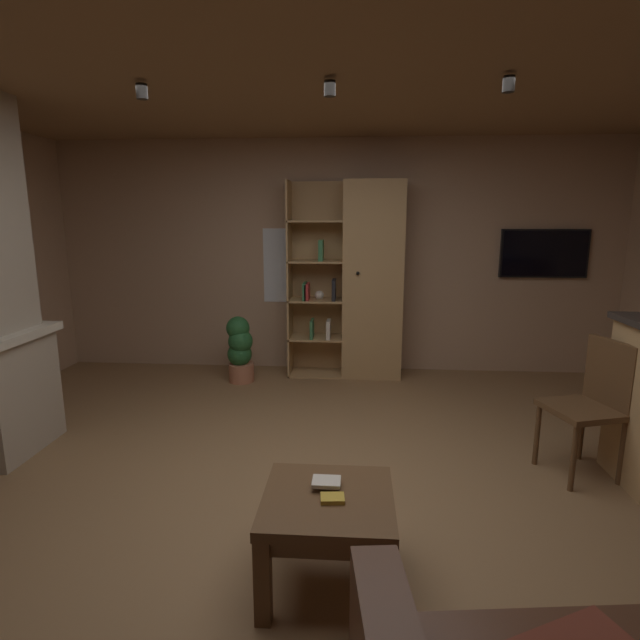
% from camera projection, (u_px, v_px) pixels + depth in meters
% --- Properties ---
extents(floor, '(6.19, 5.58, 0.02)m').
position_uv_depth(floor, '(315.00, 502.00, 3.06)').
color(floor, olive).
rests_on(floor, ground).
extents(wall_back, '(6.31, 0.06, 2.54)m').
position_uv_depth(wall_back, '(335.00, 257.00, 5.56)').
color(wall_back, tan).
rests_on(wall_back, ground).
extents(ceiling, '(6.19, 5.58, 0.02)m').
position_uv_depth(ceiling, '(314.00, 49.00, 2.55)').
color(ceiling, '#8E6B47').
extents(window_pane_back, '(0.62, 0.01, 0.82)m').
position_uv_depth(window_pane_back, '(291.00, 266.00, 5.58)').
color(window_pane_back, white).
extents(bookshelf_cabinet, '(1.21, 0.41, 2.08)m').
position_uv_depth(bookshelf_cabinet, '(364.00, 282.00, 5.32)').
color(bookshelf_cabinet, tan).
rests_on(bookshelf_cabinet, ground).
extents(coffee_table, '(0.60, 0.59, 0.45)m').
position_uv_depth(coffee_table, '(328.00, 514.00, 2.30)').
color(coffee_table, brown).
rests_on(coffee_table, ground).
extents(table_book_0, '(0.11, 0.09, 0.02)m').
position_uv_depth(table_book_0, '(332.00, 498.00, 2.24)').
color(table_book_0, gold).
rests_on(table_book_0, coffee_table).
extents(table_book_1, '(0.13, 0.11, 0.02)m').
position_uv_depth(table_book_1, '(326.00, 482.00, 2.34)').
color(table_book_1, beige).
rests_on(table_book_1, coffee_table).
extents(dining_chair, '(0.52, 0.52, 0.92)m').
position_uv_depth(dining_chair, '(593.00, 399.00, 3.29)').
color(dining_chair, brown).
rests_on(dining_chair, ground).
extents(potted_floor_plant, '(0.28, 0.27, 0.70)m').
position_uv_depth(potted_floor_plant, '(240.00, 349.00, 5.23)').
color(potted_floor_plant, '#B77051').
rests_on(potted_floor_plant, ground).
extents(wall_mounted_tv, '(0.91, 0.06, 0.51)m').
position_uv_depth(wall_mounted_tv, '(544.00, 254.00, 5.33)').
color(wall_mounted_tv, black).
extents(track_light_spot_1, '(0.07, 0.07, 0.09)m').
position_uv_depth(track_light_spot_1, '(142.00, 92.00, 3.09)').
color(track_light_spot_1, black).
extents(track_light_spot_2, '(0.07, 0.07, 0.09)m').
position_uv_depth(track_light_spot_2, '(330.00, 89.00, 3.02)').
color(track_light_spot_2, black).
extents(track_light_spot_3, '(0.07, 0.07, 0.09)m').
position_uv_depth(track_light_spot_3, '(509.00, 84.00, 2.92)').
color(track_light_spot_3, black).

